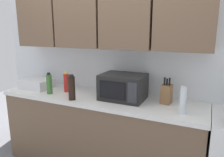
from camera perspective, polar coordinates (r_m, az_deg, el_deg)
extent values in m
cube|color=white|center=(2.69, -0.31, 5.23)|extent=(3.24, 0.06, 2.60)
cube|color=brown|center=(3.01, -17.87, 15.46)|extent=(0.56, 0.33, 0.75)
cube|color=brown|center=(2.65, -8.08, 16.37)|extent=(0.56, 0.33, 0.75)
cube|color=brown|center=(2.39, 4.37, 16.87)|extent=(0.56, 0.33, 0.75)
cube|color=brown|center=(2.25, 19.08, 16.49)|extent=(0.56, 0.33, 0.75)
cube|color=brown|center=(2.67, -3.39, -14.54)|extent=(2.34, 0.60, 0.86)
cube|color=white|center=(2.49, -3.52, -5.31)|extent=(2.37, 0.63, 0.04)
cube|color=black|center=(2.38, 2.97, -2.19)|extent=(0.48, 0.36, 0.28)
cube|color=black|center=(2.23, 0.04, -3.18)|extent=(0.29, 0.01, 0.18)
cube|color=#2D2D33|center=(2.15, 5.42, -3.84)|extent=(0.10, 0.01, 0.21)
cube|color=silver|center=(3.01, -19.35, -1.27)|extent=(0.38, 0.30, 0.12)
cube|color=brown|center=(2.31, 14.30, -4.06)|extent=(0.11, 0.13, 0.20)
cylinder|color=black|center=(2.27, 13.82, -0.69)|extent=(0.02, 0.02, 0.08)
cylinder|color=black|center=(2.26, 14.43, -0.87)|extent=(0.02, 0.02, 0.07)
cylinder|color=black|center=(2.26, 15.06, -0.82)|extent=(0.02, 0.02, 0.08)
cylinder|color=#386B2D|center=(2.68, -16.34, -1.51)|extent=(0.07, 0.07, 0.23)
cylinder|color=black|center=(2.65, -16.51, 1.19)|extent=(0.04, 0.04, 0.03)
cylinder|color=silver|center=(2.07, 18.35, -5.75)|extent=(0.06, 0.06, 0.24)
cylinder|color=silver|center=(2.03, 18.60, -2.28)|extent=(0.05, 0.05, 0.02)
cylinder|color=black|center=(2.38, -10.66, -2.60)|extent=(0.07, 0.07, 0.26)
cylinder|color=black|center=(2.35, -10.80, 0.71)|extent=(0.05, 0.05, 0.02)
cylinder|color=red|center=(2.72, -12.04, -1.14)|extent=(0.06, 0.06, 0.23)
cylinder|color=yellow|center=(2.69, -12.16, 1.40)|extent=(0.04, 0.04, 0.02)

